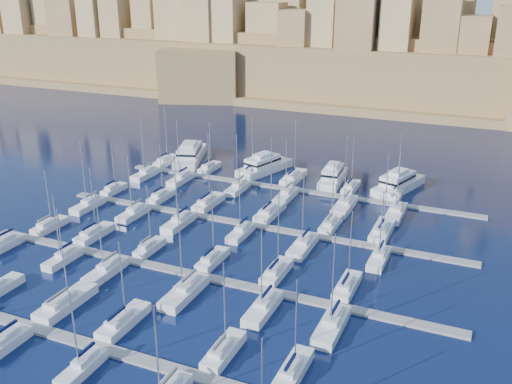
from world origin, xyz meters
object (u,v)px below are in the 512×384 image
at_px(sailboat_4, 224,351).
at_px(motor_yacht_c, 333,176).
at_px(sailboat_2, 66,303).
at_px(motor_yacht_a, 190,154).
at_px(motor_yacht_b, 264,165).
at_px(motor_yacht_d, 398,183).

bearing_deg(sailboat_4, motor_yacht_c, 94.93).
bearing_deg(motor_yacht_c, sailboat_2, -106.60).
xyz_separation_m(sailboat_2, motor_yacht_a, (-19.49, 70.57, 0.96)).
height_order(sailboat_4, motor_yacht_b, sailboat_4).
relative_size(motor_yacht_b, motor_yacht_c, 1.18).
distance_m(sailboat_2, motor_yacht_a, 73.22).
distance_m(sailboat_4, motor_yacht_a, 85.01).
distance_m(sailboat_2, sailboat_4, 26.33).
bearing_deg(sailboat_4, sailboat_2, 177.73).
bearing_deg(motor_yacht_a, motor_yacht_c, -3.39).
relative_size(sailboat_2, motor_yacht_b, 0.90).
xyz_separation_m(sailboat_4, motor_yacht_b, (-24.02, 70.33, 0.99)).
bearing_deg(sailboat_4, motor_yacht_a, 122.60).
height_order(motor_yacht_a, motor_yacht_d, same).
height_order(sailboat_2, motor_yacht_b, sailboat_2).
bearing_deg(sailboat_4, motor_yacht_b, 108.86).
distance_m(sailboat_4, motor_yacht_b, 74.32).
distance_m(motor_yacht_a, motor_yacht_c, 39.90).
distance_m(sailboat_4, motor_yacht_c, 69.51).
xyz_separation_m(sailboat_4, motor_yacht_c, (-5.97, 69.25, 0.99)).
height_order(sailboat_2, motor_yacht_d, sailboat_2).
xyz_separation_m(motor_yacht_b, motor_yacht_c, (18.06, -1.08, 0.00)).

